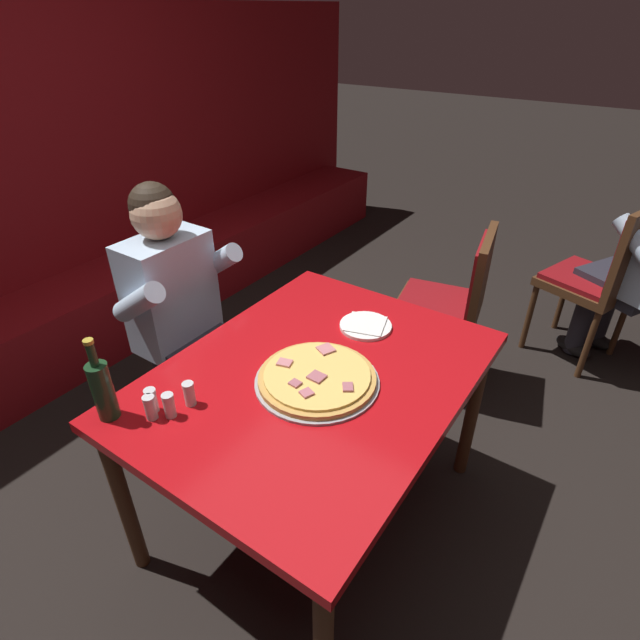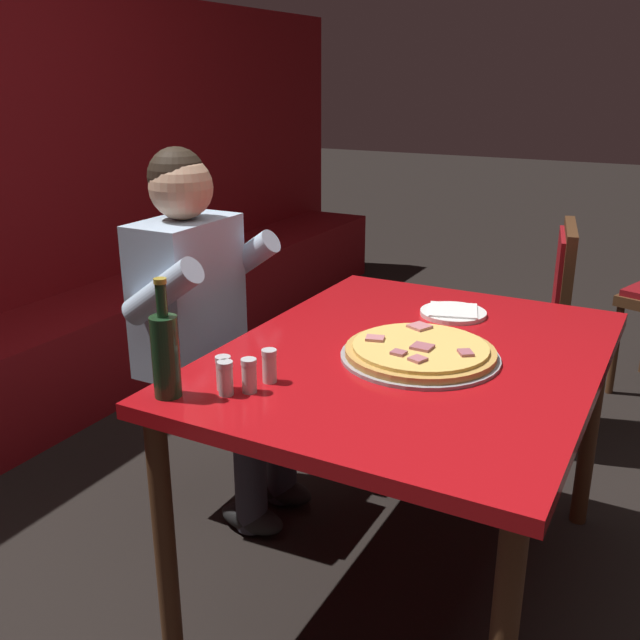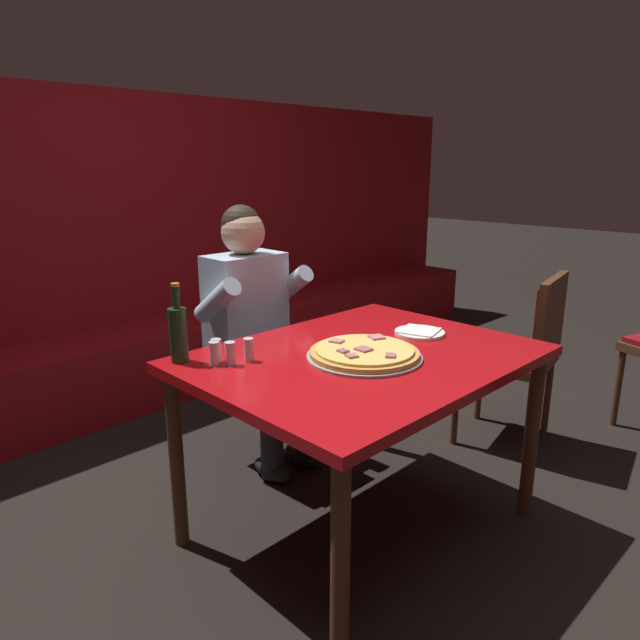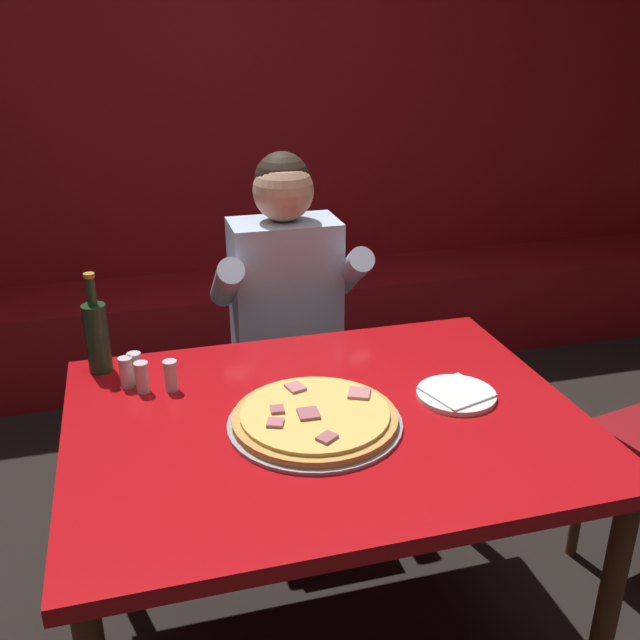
# 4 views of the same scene
# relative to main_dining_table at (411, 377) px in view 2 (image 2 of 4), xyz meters

# --- Properties ---
(ground_plane) EXTENTS (24.00, 24.00, 0.00)m
(ground_plane) POSITION_rel_main_dining_table_xyz_m (0.00, 0.00, -0.68)
(ground_plane) COLOR black
(main_dining_table) EXTENTS (1.28, 0.98, 0.76)m
(main_dining_table) POSITION_rel_main_dining_table_xyz_m (0.00, 0.00, 0.00)
(main_dining_table) COLOR #4C2D19
(main_dining_table) RESTS_ON ground_plane
(pizza) EXTENTS (0.43, 0.43, 0.05)m
(pizza) POSITION_rel_main_dining_table_xyz_m (-0.04, -0.04, 0.10)
(pizza) COLOR #9E9EA3
(pizza) RESTS_ON main_dining_table
(plate_white_paper) EXTENTS (0.21, 0.21, 0.02)m
(plate_white_paper) POSITION_rel_main_dining_table_xyz_m (0.36, -0.00, 0.09)
(plate_white_paper) COLOR white
(plate_white_paper) RESTS_ON main_dining_table
(beer_bottle) EXTENTS (0.07, 0.07, 0.29)m
(beer_bottle) POSITION_rel_main_dining_table_xyz_m (-0.55, 0.41, 0.19)
(beer_bottle) COLOR #19381E
(beer_bottle) RESTS_ON main_dining_table
(shaker_parmesan) EXTENTS (0.04, 0.04, 0.09)m
(shaker_parmesan) POSITION_rel_main_dining_table_xyz_m (-0.45, 0.31, 0.12)
(shaker_parmesan) COLOR silver
(shaker_parmesan) RESTS_ON main_dining_table
(shaker_black_pepper) EXTENTS (0.04, 0.04, 0.09)m
(shaker_black_pepper) POSITION_rel_main_dining_table_xyz_m (-0.48, 0.29, 0.12)
(shaker_black_pepper) COLOR silver
(shaker_black_pepper) RESTS_ON main_dining_table
(shaker_oregano) EXTENTS (0.04, 0.04, 0.09)m
(shaker_oregano) POSITION_rel_main_dining_table_xyz_m (-0.44, 0.25, 0.12)
(shaker_oregano) COLOR silver
(shaker_oregano) RESTS_ON main_dining_table
(shaker_red_pepper_flakes) EXTENTS (0.04, 0.04, 0.09)m
(shaker_red_pepper_flakes) POSITION_rel_main_dining_table_xyz_m (-0.36, 0.24, 0.12)
(shaker_red_pepper_flakes) COLOR silver
(shaker_red_pepper_flakes) RESTS_ON main_dining_table
(diner_seated_blue_shirt) EXTENTS (0.53, 0.53, 1.27)m
(diner_seated_blue_shirt) POSITION_rel_main_dining_table_xyz_m (0.09, 0.77, 0.02)
(diner_seated_blue_shirt) COLOR black
(diner_seated_blue_shirt) RESTS_ON ground_plane
(dining_chair_near_right) EXTENTS (0.52, 0.52, 0.93)m
(dining_chair_near_right) POSITION_rel_main_dining_table_xyz_m (1.15, -0.09, -0.14)
(dining_chair_near_right) COLOR #4C2D19
(dining_chair_near_right) RESTS_ON ground_plane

